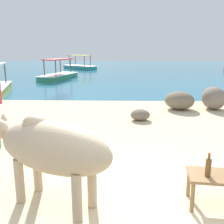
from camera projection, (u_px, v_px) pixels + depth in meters
sand_beach at (126, 211)px, 3.29m from camera, size 18.00×14.00×0.04m
water_surface at (122, 70)px, 24.70m from camera, size 60.00×36.00×0.03m
cow at (50, 148)px, 3.26m from camera, size 1.97×1.23×1.13m
low_bench_table at (220, 180)px, 3.29m from camera, size 0.81×0.52×0.41m
bottle at (208, 167)px, 3.22m from camera, size 0.07×0.07×0.30m
shore_rock_large at (140, 115)px, 7.35m from camera, size 0.53×0.52×0.30m
shore_rock_medium at (179, 100)px, 8.64m from camera, size 1.28×1.30×0.58m
shore_rock_small at (214, 98)px, 8.65m from camera, size 0.74×0.98×0.72m
boat_green at (58, 75)px, 17.32m from camera, size 2.00×3.84×1.29m
boat_teal at (80, 66)px, 26.04m from camera, size 3.56×3.24×1.29m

